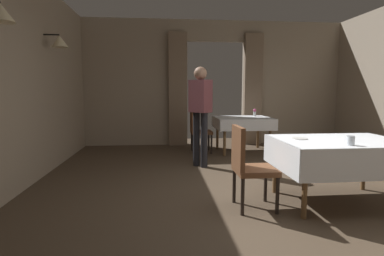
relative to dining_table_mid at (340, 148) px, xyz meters
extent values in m
plane|color=#4C3D2D|center=(-0.75, 0.02, -0.65)|extent=(10.08, 10.08, 0.00)
cone|color=beige|center=(-3.65, 0.02, 1.44)|extent=(0.26, 0.26, 0.18)
cylinder|color=black|center=(-3.77, 1.82, 1.54)|extent=(0.24, 0.02, 0.02)
cone|color=beige|center=(-3.65, 1.82, 1.44)|extent=(0.26, 0.26, 0.18)
cube|color=gray|center=(-2.70, 4.22, 0.85)|extent=(2.50, 0.12, 3.00)
cube|color=gray|center=(1.20, 4.22, 0.85)|extent=(2.50, 0.12, 3.00)
cube|color=gray|center=(-0.75, 4.22, 2.10)|extent=(1.40, 0.12, 0.50)
cube|color=#7F6B56|center=(-1.67, 4.08, 0.69)|extent=(0.44, 0.14, 2.68)
cube|color=#7F6B56|center=(0.17, 4.08, 0.69)|extent=(0.44, 0.14, 2.68)
cylinder|color=brown|center=(-0.61, -0.41, -0.30)|extent=(0.06, 0.06, 0.71)
cylinder|color=brown|center=(-0.61, 0.41, -0.30)|extent=(0.06, 0.06, 0.71)
cylinder|color=brown|center=(0.61, 0.41, -0.30)|extent=(0.06, 0.06, 0.71)
cube|color=brown|center=(0.00, 0.00, 0.07)|extent=(1.38, 0.99, 0.03)
cube|color=white|center=(0.00, 0.00, 0.09)|extent=(1.44, 1.05, 0.01)
cube|color=white|center=(0.00, -0.52, -0.07)|extent=(1.44, 0.02, 0.34)
cube|color=white|center=(0.00, 0.52, -0.07)|extent=(1.44, 0.02, 0.34)
cube|color=white|center=(-0.72, 0.00, -0.07)|extent=(0.02, 1.05, 0.34)
cylinder|color=brown|center=(-0.80, 2.73, -0.30)|extent=(0.06, 0.06, 0.71)
cylinder|color=brown|center=(0.15, 2.73, -0.30)|extent=(0.06, 0.06, 0.71)
cylinder|color=brown|center=(-0.80, 3.53, -0.30)|extent=(0.06, 0.06, 0.71)
cylinder|color=brown|center=(0.15, 3.53, -0.30)|extent=(0.06, 0.06, 0.71)
cube|color=brown|center=(-0.32, 3.13, 0.07)|extent=(1.11, 0.97, 0.03)
cube|color=white|center=(-0.32, 3.13, 0.09)|extent=(1.17, 1.03, 0.01)
cube|color=white|center=(-0.32, 2.62, -0.02)|extent=(1.17, 0.02, 0.23)
cube|color=white|center=(-0.32, 3.64, -0.02)|extent=(1.17, 0.02, 0.23)
cube|color=white|center=(-0.91, 3.13, -0.02)|extent=(0.02, 1.03, 0.23)
cube|color=white|center=(0.26, 3.13, -0.02)|extent=(0.02, 1.03, 0.23)
cylinder|color=black|center=(-0.84, 0.11, -0.44)|extent=(0.04, 0.04, 0.42)
cylinder|color=black|center=(-0.84, -0.27, -0.44)|extent=(0.04, 0.04, 0.42)
cylinder|color=black|center=(-1.22, 0.11, -0.44)|extent=(0.04, 0.04, 0.42)
cylinder|color=black|center=(-1.22, -0.27, -0.44)|extent=(0.04, 0.04, 0.42)
cube|color=brown|center=(-1.03, -0.08, -0.22)|extent=(0.44, 0.44, 0.06)
cube|color=brown|center=(-1.23, -0.08, 0.04)|extent=(0.05, 0.42, 0.48)
cylinder|color=black|center=(-1.03, 3.33, -0.44)|extent=(0.04, 0.04, 0.42)
cylinder|color=black|center=(-1.03, 2.95, -0.44)|extent=(0.04, 0.04, 0.42)
cylinder|color=black|center=(-1.41, 3.33, -0.44)|extent=(0.04, 0.04, 0.42)
cylinder|color=black|center=(-1.41, 2.95, -0.44)|extent=(0.04, 0.04, 0.42)
cube|color=brown|center=(-1.22, 3.14, -0.22)|extent=(0.44, 0.44, 0.06)
cube|color=brown|center=(-1.42, 3.14, 0.04)|extent=(0.05, 0.42, 0.48)
cylinder|color=white|center=(-0.45, 0.10, 0.11)|extent=(0.18, 0.18, 0.01)
cylinder|color=silver|center=(-0.10, -0.35, 0.15)|extent=(0.08, 0.08, 0.10)
cylinder|color=silver|center=(0.02, 3.38, 0.15)|extent=(0.06, 0.06, 0.10)
sphere|color=#D84C8C|center=(0.02, 3.38, 0.23)|extent=(0.07, 0.07, 0.07)
cylinder|color=white|center=(-0.56, 3.15, 0.11)|extent=(0.23, 0.23, 0.01)
cylinder|color=black|center=(-1.34, 1.83, -0.18)|extent=(0.12, 0.12, 0.95)
cylinder|color=black|center=(-1.46, 1.97, -0.18)|extent=(0.12, 0.12, 0.95)
cube|color=brown|center=(-1.40, 1.90, 0.57)|extent=(0.40, 0.42, 0.55)
sphere|color=#9E755B|center=(-1.40, 1.90, 0.96)|extent=(0.22, 0.22, 0.22)
camera|label=1|loc=(-2.06, -3.34, 0.66)|focal=28.83mm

